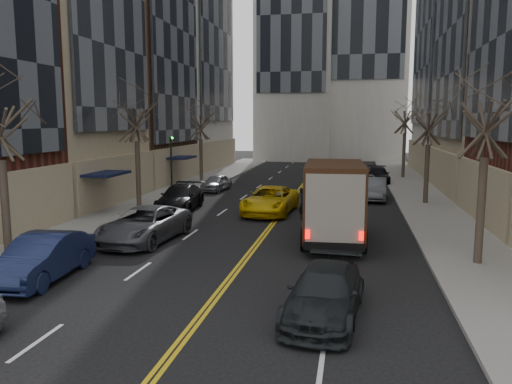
% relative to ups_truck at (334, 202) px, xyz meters
% --- Properties ---
extents(sidewalk_left, '(4.00, 66.00, 0.15)m').
position_rel_ups_truck_xyz_m(sidewalk_left, '(-12.30, 13.11, -1.75)').
color(sidewalk_left, slate).
rests_on(sidewalk_left, ground).
extents(sidewalk_right, '(4.00, 66.00, 0.15)m').
position_rel_ups_truck_xyz_m(sidewalk_right, '(5.70, 13.11, -1.75)').
color(sidewalk_right, slate).
rests_on(sidewalk_right, ground).
extents(tree_lf_mid, '(3.20, 3.20, 8.91)m').
position_rel_ups_truck_xyz_m(tree_lf_mid, '(-12.10, 6.11, 4.77)').
color(tree_lf_mid, '#382D23').
rests_on(tree_lf_mid, sidewalk_left).
extents(tree_lf_far, '(3.20, 3.20, 8.12)m').
position_rel_ups_truck_xyz_m(tree_lf_far, '(-12.10, 19.11, 4.20)').
color(tree_lf_far, '#382D23').
rests_on(tree_lf_far, sidewalk_left).
extents(tree_rt_near, '(3.20, 3.20, 8.71)m').
position_rel_ups_truck_xyz_m(tree_rt_near, '(5.50, -2.89, 4.63)').
color(tree_rt_near, '#382D23').
rests_on(tree_rt_near, sidewalk_right).
extents(tree_rt_mid, '(3.20, 3.20, 8.32)m').
position_rel_ups_truck_xyz_m(tree_rt_mid, '(5.50, 11.11, 4.34)').
color(tree_rt_mid, '#382D23').
rests_on(tree_rt_mid, sidewalk_right).
extents(tree_rt_far, '(3.20, 3.20, 9.11)m').
position_rel_ups_truck_xyz_m(tree_rt_far, '(5.50, 26.11, 4.92)').
color(tree_rt_far, '#382D23').
rests_on(tree_rt_far, sidewalk_right).
extents(traffic_signal, '(0.29, 0.26, 4.70)m').
position_rel_ups_truck_xyz_m(traffic_signal, '(-10.69, 8.11, 0.99)').
color(traffic_signal, black).
rests_on(traffic_signal, sidewalk_left).
extents(ups_truck, '(2.97, 6.73, 3.62)m').
position_rel_ups_truck_xyz_m(ups_truck, '(0.00, 0.00, 0.00)').
color(ups_truck, black).
rests_on(ups_truck, ground).
extents(observer_sedan, '(2.38, 4.90, 1.37)m').
position_rel_ups_truck_xyz_m(observer_sedan, '(0.11, -8.90, -1.14)').
color(observer_sedan, black).
rests_on(observer_sedan, ground).
extents(taxi, '(3.00, 5.83, 1.57)m').
position_rel_ups_truck_xyz_m(taxi, '(-3.93, 6.32, -1.04)').
color(taxi, '#D8AF09').
rests_on(taxi, ground).
extents(pedestrian, '(0.52, 0.70, 1.75)m').
position_rel_ups_truck_xyz_m(pedestrian, '(-1.85, 4.98, -0.95)').
color(pedestrian, black).
rests_on(pedestrian, ground).
extents(parked_lf_b, '(1.96, 4.85, 1.57)m').
position_rel_ups_truck_xyz_m(parked_lf_b, '(-9.60, -7.43, -1.04)').
color(parked_lf_b, '#121A39').
rests_on(parked_lf_b, ground).
extents(parked_lf_c, '(3.08, 5.81, 1.56)m').
position_rel_ups_truck_xyz_m(parked_lf_c, '(-8.40, -1.57, -1.04)').
color(parked_lf_c, '#47484E').
rests_on(parked_lf_c, ground).
extents(parked_lf_d, '(2.48, 5.37, 1.52)m').
position_rel_ups_truck_xyz_m(parked_lf_d, '(-9.54, 6.43, -1.06)').
color(parked_lf_d, black).
rests_on(parked_lf_d, ground).
extents(parked_lf_e, '(1.96, 3.90, 1.27)m').
position_rel_ups_truck_xyz_m(parked_lf_e, '(-9.60, 14.91, -1.19)').
color(parked_lf_e, '#94969B').
rests_on(parked_lf_e, ground).
extents(parked_rt_a, '(1.85, 4.64, 1.50)m').
position_rel_ups_truck_xyz_m(parked_rt_a, '(2.32, 12.73, -1.07)').
color(parked_rt_a, '#4B4E53').
rests_on(parked_rt_a, ground).
extents(parked_rt_b, '(2.96, 5.31, 1.40)m').
position_rel_ups_truck_xyz_m(parked_rt_b, '(1.80, 15.88, -1.12)').
color(parked_rt_b, '#9A9CA1').
rests_on(parked_rt_b, ground).
extents(parked_rt_c, '(2.00, 4.83, 1.40)m').
position_rel_ups_truck_xyz_m(parked_rt_c, '(3.00, 22.36, -1.13)').
color(parked_rt_c, black).
rests_on(parked_rt_c, ground).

